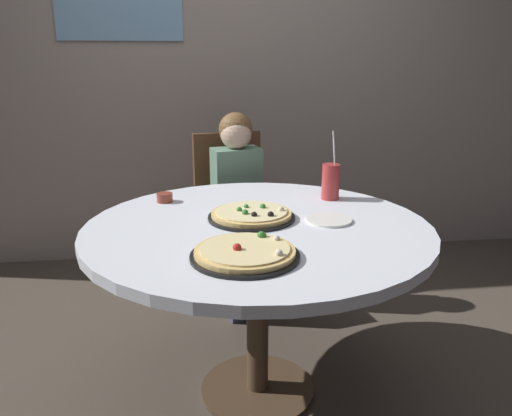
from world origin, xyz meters
The scene contains 10 objects.
ground_plane centered at (0.00, 0.00, 0.00)m, with size 8.00×8.00×0.00m, color #4C4238.
wall_with_window centered at (0.00, 1.67, 1.45)m, with size 5.20×0.14×2.90m.
dining_table centered at (0.00, 0.00, 0.66)m, with size 1.33×1.33×0.75m.
chair_wooden centered at (-0.02, 0.99, 0.53)m, with size 0.47×0.47×0.95m.
diner_child centered at (0.01, 0.81, 0.48)m, with size 0.32×0.43×1.08m.
pizza_veggie centered at (-0.02, 0.07, 0.77)m, with size 0.35×0.35×0.05m.
pizza_cheese centered at (-0.08, -0.33, 0.77)m, with size 0.35×0.35×0.05m.
soda_cup centered at (0.37, 0.31, 0.83)m, with size 0.08×0.08×0.31m.
sauce_bowl centered at (-0.37, 0.36, 0.77)m, with size 0.07×0.07×0.04m, color brown.
plate_small centered at (0.28, 0.00, 0.76)m, with size 0.18×0.18×0.01m, color white.
Camera 1 is at (-0.24, -1.83, 1.37)m, focal length 35.44 mm.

